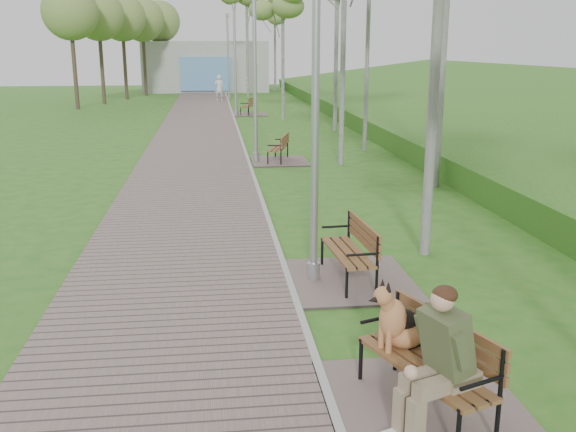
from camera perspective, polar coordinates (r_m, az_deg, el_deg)
walkway at (r=25.29m, az=-8.14°, el=6.58°), size 3.50×67.00×0.04m
kerb at (r=25.31m, az=-4.15°, el=6.71°), size 0.10×67.00×0.05m
embankment at (r=27.19m, az=22.34°, el=6.15°), size 14.00×70.00×1.60m
building_north at (r=54.53m, az=-7.32°, el=13.05°), size 10.00×5.20×4.00m
bench_main at (r=6.64m, az=11.69°, el=-13.27°), size 2.00×2.23×1.75m
bench_second at (r=10.13m, az=5.33°, el=-4.62°), size 1.94×2.15×1.19m
bench_third at (r=20.64m, az=-0.88°, el=5.39°), size 1.77×1.96×1.08m
bench_far at (r=35.29m, az=-3.53°, el=9.33°), size 1.89×2.10×1.16m
lamp_post_near at (r=9.61m, az=2.42°, el=7.93°), size 0.20×0.20×5.21m
lamp_post_second at (r=20.35m, az=-2.95°, el=11.95°), size 0.21×0.21×5.50m
lamp_post_third at (r=34.56m, az=-4.72°, el=13.26°), size 0.22×0.22×5.70m
lamp_post_far at (r=45.23m, az=-5.33°, el=13.62°), size 0.22×0.22×5.73m
pedestrian_near at (r=44.26m, az=-6.15°, el=11.24°), size 0.65×0.43×1.75m
birch_far_b at (r=32.37m, az=-0.47°, el=18.35°), size 2.36×2.36×7.09m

